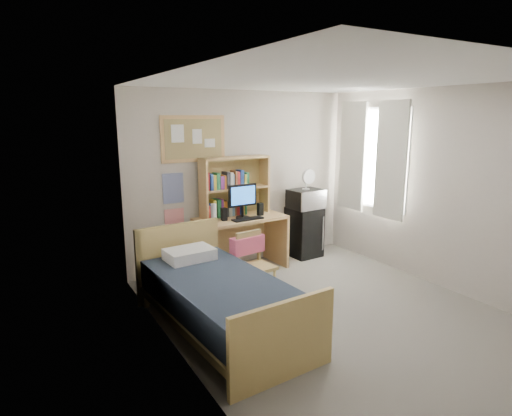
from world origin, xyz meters
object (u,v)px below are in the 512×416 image
speaker_right (260,209)px  microwave (306,199)px  desk (241,244)px  desk_chair (257,267)px  bulletin_board (193,139)px  mini_fridge (304,232)px  bed (221,305)px  desk_fan (306,180)px  speaker_left (224,214)px  monitor (243,202)px

speaker_right → microwave: (0.90, 0.11, 0.05)m
desk → desk_chair: size_ratio=1.54×
bulletin_board → mini_fridge: 2.34m
bed → microwave: size_ratio=4.08×
mini_fridge → desk_fan: desk_fan is taller
desk_chair → speaker_right: 1.22m
speaker_left → bed: bearing=-119.8°
monitor → speaker_left: bearing=-180.0°
speaker_right → bulletin_board: bearing=154.1°
desk → bed: 1.83m
mini_fridge → desk_chair: bearing=-148.3°
mini_fridge → speaker_right: size_ratio=4.35×
bulletin_board → speaker_right: size_ratio=5.13×
bulletin_board → desk_chair: size_ratio=1.12×
desk → mini_fridge: (1.20, 0.08, -0.00)m
monitor → speaker_right: 0.33m
desk_chair → speaker_left: size_ratio=4.72×
speaker_left → speaker_right: bearing=0.0°
mini_fridge → monitor: size_ratio=1.69×
bulletin_board → desk_chair: bearing=-79.0°
monitor → bulletin_board: bearing=143.0°
bulletin_board → bed: bulletin_board is taller
microwave → bulletin_board: bearing=167.8°
speaker_right → mini_fridge: bearing=5.7°
bulletin_board → desk_fan: size_ratio=3.26×
desk → speaker_right: (0.30, -0.05, 0.49)m
mini_fridge → speaker_right: (-0.90, -0.13, 0.50)m
bed → microwave: (2.24, 1.56, 0.66)m
monitor → speaker_left: size_ratio=2.65×
desk → speaker_left: speaker_left is taller
bulletin_board → desk_chair: 2.01m
desk → mini_fridge: size_ratio=1.62×
desk → speaker_right: bearing=-11.3°
speaker_right → microwave: bearing=4.4°
monitor → microwave: (1.20, 0.12, -0.09)m
bulletin_board → speaker_right: (0.86, -0.37, -1.02)m
monitor → speaker_left: (-0.30, -0.01, -0.15)m
speaker_right → microwave: microwave is taller
mini_fridge → speaker_left: (-1.50, -0.15, 0.50)m
monitor → microwave: bearing=3.3°
speaker_left → microwave: bearing=2.7°
microwave → desk_fan: desk_fan is taller
mini_fridge → speaker_right: bearing=-175.5°
desk_chair → bulletin_board: bearing=93.9°
desk → speaker_left: (-0.30, -0.07, 0.49)m
monitor → speaker_left: monitor is taller
mini_fridge → microwave: microwave is taller
mini_fridge → monitor: monitor is taller
desk → speaker_left: bearing=-168.7°
bulletin_board → speaker_right: bulletin_board is taller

